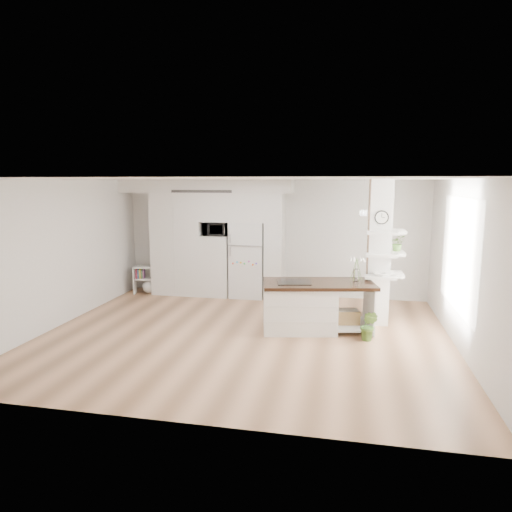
{
  "coord_description": "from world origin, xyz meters",
  "views": [
    {
      "loc": [
        1.72,
        -7.45,
        2.65
      ],
      "look_at": [
        0.02,
        0.9,
        1.26
      ],
      "focal_mm": 32.0,
      "sensor_mm": 36.0,
      "label": 1
    }
  ],
  "objects_px": {
    "floor_plant_a": "(369,326)",
    "kitchen_island": "(306,305)",
    "refrigerator": "(248,259)",
    "bookshelf": "(147,281)"
  },
  "relations": [
    {
      "from": "bookshelf",
      "to": "floor_plant_a",
      "type": "xyz_separation_m",
      "value": [
        5.09,
        -2.36,
        -0.03
      ]
    },
    {
      "from": "refrigerator",
      "to": "kitchen_island",
      "type": "height_order",
      "value": "refrigerator"
    },
    {
      "from": "bookshelf",
      "to": "floor_plant_a",
      "type": "bearing_deg",
      "value": -39.9
    },
    {
      "from": "refrigerator",
      "to": "kitchen_island",
      "type": "bearing_deg",
      "value": -54.69
    },
    {
      "from": "refrigerator",
      "to": "bookshelf",
      "type": "bearing_deg",
      "value": -175.86
    },
    {
      "from": "refrigerator",
      "to": "kitchen_island",
      "type": "distance_m",
      "value": 2.7
    },
    {
      "from": "floor_plant_a",
      "to": "kitchen_island",
      "type": "bearing_deg",
      "value": 161.6
    },
    {
      "from": "refrigerator",
      "to": "kitchen_island",
      "type": "relative_size",
      "value": 0.83
    },
    {
      "from": "refrigerator",
      "to": "bookshelf",
      "type": "xyz_separation_m",
      "value": [
        -2.45,
        -0.18,
        -0.58
      ]
    },
    {
      "from": "refrigerator",
      "to": "bookshelf",
      "type": "height_order",
      "value": "refrigerator"
    }
  ]
}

